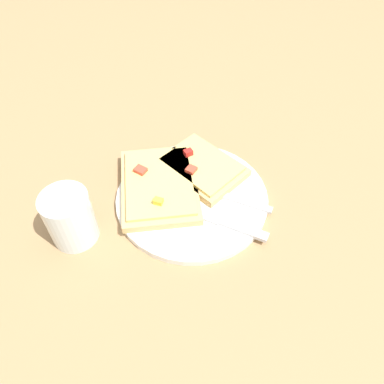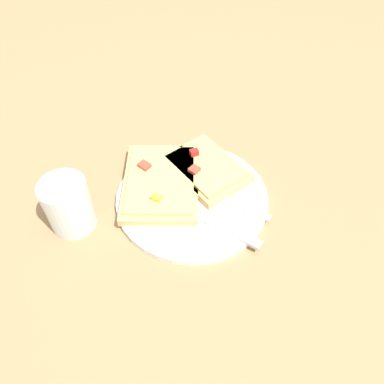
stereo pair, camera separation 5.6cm
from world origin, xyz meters
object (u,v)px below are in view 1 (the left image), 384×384
Objects in this scene: fork at (206,190)px; knife at (215,218)px; pizza_slice_main at (159,185)px; pizza_slice_corner at (202,167)px; plate at (192,198)px; drinking_glass at (70,218)px.

fork is 0.99× the size of knife.
pizza_slice_main is at bearing -10.23° from knife.
fork is 1.20× the size of pizza_slice_corner.
knife is at bearing 125.03° from fork.
knife is (-0.04, -0.05, 0.01)m from plate.
pizza_slice_corner is at bearing -59.66° from fork.
pizza_slice_main is (-0.00, 0.06, 0.02)m from plate.
pizza_slice_corner is at bearing 112.86° from pizza_slice_main.
plate is 1.23× the size of fork.
pizza_slice_main is 0.09m from pizza_slice_corner.
fork reaches higher than plate.
pizza_slice_corner is 0.25m from drinking_glass.
drinking_glass reaches higher than fork.
plate is at bearing 117.94° from pizza_slice_corner.
pizza_slice_corner is (0.05, 0.02, 0.01)m from fork.
fork is 0.07m from knife.
knife is at bearing 144.33° from pizza_slice_corner.
plate is 1.22× the size of pizza_slice_main.
fork is at bearing 79.35° from pizza_slice_main.
fork is 0.99× the size of pizza_slice_main.
drinking_glass is (-0.09, 0.21, 0.03)m from knife.
pizza_slice_corner reaches higher than pizza_slice_main.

